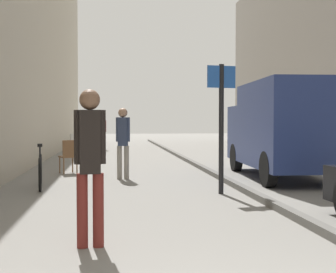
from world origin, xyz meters
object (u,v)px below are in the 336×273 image
object	(u,v)px
bicycle_leaning	(40,171)
pedestrian_mid_block	(103,130)
pedestrian_main_foreground	(123,138)
street_sign_post	(221,117)
pedestrian_far_crossing	(90,156)
cafe_chair_by_doorway	(76,143)
delivery_van	(284,128)
cafe_chair_near_window	(69,154)

from	to	relation	value
bicycle_leaning	pedestrian_mid_block	bearing A→B (deg)	77.22
pedestrian_main_foreground	street_sign_post	xyz separation A→B (m)	(1.91, -2.59, 0.51)
pedestrian_far_crossing	cafe_chair_by_doorway	bearing A→B (deg)	-88.84
pedestrian_main_foreground	delivery_van	bearing A→B (deg)	7.67
bicycle_leaning	delivery_van	bearing A→B (deg)	2.54
pedestrian_mid_block	bicycle_leaning	distance (m)	13.49
delivery_van	bicycle_leaning	world-z (taller)	delivery_van
street_sign_post	cafe_chair_by_doorway	bearing A→B (deg)	-80.54
pedestrian_mid_block	pedestrian_main_foreground	bearing A→B (deg)	-66.12
pedestrian_far_crossing	cafe_chair_near_window	xyz separation A→B (m)	(-0.94, 7.67, -0.51)
bicycle_leaning	street_sign_post	bearing A→B (deg)	-26.15
street_sign_post	bicycle_leaning	xyz separation A→B (m)	(-3.73, 1.21, -1.16)
pedestrian_main_foreground	pedestrian_far_crossing	xyz separation A→B (m)	(-0.52, -6.27, 0.02)
pedestrian_far_crossing	delivery_van	bearing A→B (deg)	-131.47
pedestrian_mid_block	pedestrian_far_crossing	size ratio (longest dim) A/B	0.94
pedestrian_main_foreground	pedestrian_mid_block	xyz separation A→B (m)	(-0.74, 12.05, -0.04)
pedestrian_mid_block	pedestrian_far_crossing	bearing A→B (deg)	-68.94
street_sign_post	pedestrian_main_foreground	bearing A→B (deg)	-63.56
pedestrian_far_crossing	pedestrian_main_foreground	bearing A→B (deg)	-98.64
pedestrian_main_foreground	cafe_chair_by_doorway	distance (m)	8.10
pedestrian_far_crossing	delivery_van	distance (m)	7.58
bicycle_leaning	cafe_chair_by_doorway	bearing A→B (deg)	81.51
street_sign_post	cafe_chair_near_window	distance (m)	5.32
pedestrian_main_foreground	cafe_chair_by_doorway	xyz separation A→B (m)	(-1.77, 7.89, -0.49)
pedestrian_mid_block	cafe_chair_by_doorway	world-z (taller)	pedestrian_mid_block
pedestrian_mid_block	bicycle_leaning	size ratio (longest dim) A/B	0.98
delivery_van	street_sign_post	distance (m)	3.21
pedestrian_mid_block	cafe_chair_by_doorway	distance (m)	4.32
cafe_chair_by_doorway	bicycle_leaning	bearing A→B (deg)	36.40
delivery_van	cafe_chair_by_doorway	world-z (taller)	delivery_van
cafe_chair_by_doorway	pedestrian_mid_block	bearing A→B (deg)	-157.19
pedestrian_main_foreground	pedestrian_far_crossing	bearing A→B (deg)	-83.44
pedestrian_mid_block	cafe_chair_near_window	world-z (taller)	pedestrian_mid_block
delivery_van	street_sign_post	bearing A→B (deg)	-130.23
pedestrian_main_foreground	street_sign_post	distance (m)	3.26
delivery_van	cafe_chair_by_doorway	bearing A→B (deg)	128.85
street_sign_post	cafe_chair_near_window	size ratio (longest dim) A/B	2.77
pedestrian_main_foreground	delivery_van	size ratio (longest dim) A/B	0.36
pedestrian_main_foreground	pedestrian_far_crossing	world-z (taller)	pedestrian_far_crossing
pedestrian_far_crossing	bicycle_leaning	world-z (taller)	pedestrian_far_crossing
bicycle_leaning	cafe_chair_near_window	xyz separation A→B (m)	(0.37, 2.78, 0.17)
pedestrian_main_foreground	pedestrian_mid_block	world-z (taller)	pedestrian_main_foreground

